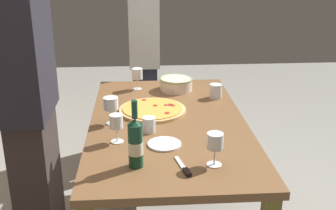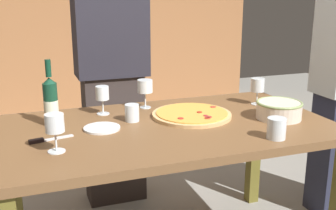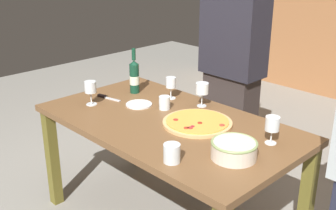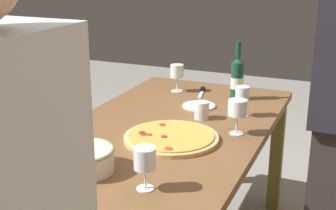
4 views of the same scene
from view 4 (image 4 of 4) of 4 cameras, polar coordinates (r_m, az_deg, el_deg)
name	(u,v)px [view 4 (image 4 of 4)]	position (r m, az deg, el deg)	size (l,w,h in m)	color
dining_table	(168,143)	(2.20, 0.00, -4.76)	(1.60, 0.90, 0.75)	brown
pizza	(171,137)	(2.00, 0.39, -4.01)	(0.41, 0.41, 0.03)	tan
serving_bowl	(83,158)	(1.73, -10.44, -6.52)	(0.23, 0.23, 0.09)	silver
wine_bottle	(237,78)	(2.56, 8.54, 3.32)	(0.07, 0.07, 0.32)	#133F2A
wine_glass_near_pizza	(242,95)	(2.29, 9.15, 1.24)	(0.07, 0.07, 0.15)	white
wine_glass_by_bottle	(177,73)	(2.68, 1.12, 4.03)	(0.08, 0.08, 0.16)	white
wine_glass_far_left	(145,159)	(1.55, -2.87, -6.73)	(0.08, 0.08, 0.15)	white
wine_glass_far_right	(237,109)	(2.05, 8.57, -0.52)	(0.08, 0.08, 0.16)	white
cup_amber	(57,132)	(2.01, -13.53, -3.31)	(0.08, 0.08, 0.09)	white
cup_ceramic	(202,110)	(2.25, 4.19, -0.64)	(0.07, 0.07, 0.09)	white
side_plate	(199,106)	(2.43, 3.83, -0.11)	(0.17, 0.17, 0.01)	white
pizza_knife	(202,91)	(2.69, 4.22, 1.69)	(0.19, 0.06, 0.02)	silver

